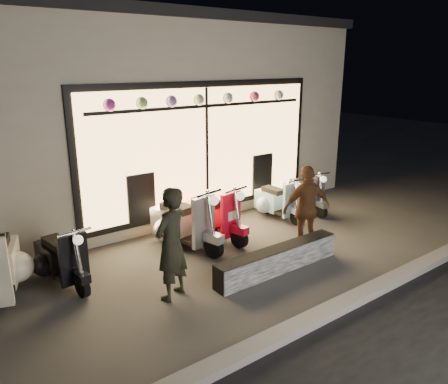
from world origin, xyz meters
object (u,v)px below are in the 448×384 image
at_px(man, 171,244).
at_px(scooter_red, 209,216).
at_px(scooter_silver, 180,222).
at_px(woman, 307,209).
at_px(graffiti_barrier, 278,259).

bearing_deg(man, scooter_red, -162.45).
relative_size(scooter_silver, woman, 1.03).
height_order(scooter_silver, woman, woman).
relative_size(graffiti_barrier, scooter_silver, 1.51).
distance_m(graffiti_barrier, woman, 1.19).
relative_size(scooter_silver, man, 0.97).
height_order(graffiti_barrier, woman, woman).
bearing_deg(man, scooter_silver, -149.24).
bearing_deg(woman, graffiti_barrier, 37.86).
height_order(scooter_red, man, man).
xyz_separation_m(scooter_silver, man, (-1.03, -1.49, 0.36)).
bearing_deg(scooter_silver, man, -137.59).
bearing_deg(scooter_red, woman, -65.88).
bearing_deg(graffiti_barrier, scooter_red, 91.75).
bearing_deg(scooter_silver, woman, -53.48).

